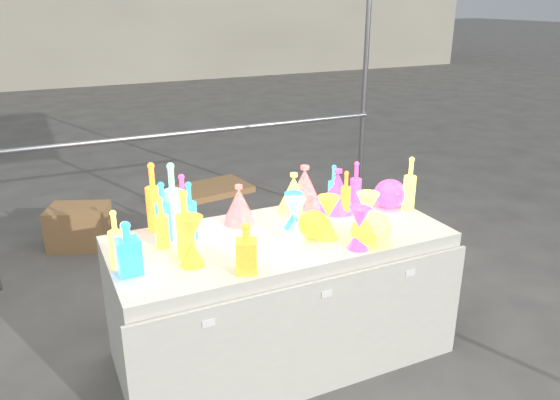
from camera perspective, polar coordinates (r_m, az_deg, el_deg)
name	(u,v)px	position (r m, az deg, el deg)	size (l,w,h in m)	color
ground	(280,352)	(3.32, 0.00, -15.57)	(80.00, 80.00, 0.00)	slate
display_table	(281,297)	(3.10, 0.07, -10.06)	(1.84, 0.83, 0.75)	silver
cardboard_box_closed	(79,227)	(4.80, -20.23, -2.62)	(0.47, 0.34, 0.34)	#A97A4C
cardboard_box_flat	(213,189)	(5.85, -6.99, 1.16)	(0.74, 0.53, 0.06)	#A97A4C
bottle_0	(162,222)	(2.81, -12.26, -2.28)	(0.07, 0.07, 0.27)	red
bottle_1	(190,210)	(2.88, -9.42, -1.06)	(0.07, 0.07, 0.31)	#1A9031
bottle_2	(153,197)	(3.01, -13.09, 0.32)	(0.08, 0.08, 0.39)	yellow
bottle_3	(183,200)	(3.05, -10.12, 0.00)	(0.08, 0.08, 0.30)	blue
bottle_4	(116,239)	(2.65, -16.79, -3.94)	(0.07, 0.07, 0.29)	#157B84
bottle_5	(173,200)	(2.90, -11.14, -0.01)	(0.09, 0.09, 0.41)	#D02997
bottle_6	(185,223)	(2.68, -9.90, -2.43)	(0.09, 0.09, 0.35)	red
bottle_7	(163,212)	(2.87, -12.13, -1.22)	(0.08, 0.08, 0.33)	#1A9031
decanter_0	(127,247)	(2.61, -15.70, -4.70)	(0.10, 0.10, 0.25)	red
decanter_1	(246,247)	(2.51, -3.52, -4.97)	(0.10, 0.10, 0.25)	yellow
decanter_2	(128,248)	(2.58, -15.61, -4.82)	(0.10, 0.10, 0.26)	#1A9031
hourglass_0	(191,241)	(2.60, -9.25, -4.28)	(0.12, 0.12, 0.25)	yellow
hourglass_1	(359,228)	(2.77, 8.26, -2.94)	(0.11, 0.11, 0.22)	blue
hourglass_2	(367,215)	(2.92, 9.08, -1.52)	(0.12, 0.12, 0.24)	#157B84
hourglass_3	(295,219)	(2.84, 1.56, -2.01)	(0.11, 0.11, 0.23)	#D02997
hourglass_4	(328,217)	(2.87, 5.06, -1.83)	(0.12, 0.12, 0.23)	red
hourglass_5	(294,211)	(2.99, 1.43, -1.11)	(0.10, 0.10, 0.21)	#1A9031
globe_0	(367,233)	(2.83, 9.07, -3.40)	(0.17, 0.17, 0.14)	red
globe_1	(374,230)	(2.85, 9.76, -3.11)	(0.19, 0.19, 0.15)	#157B84
globe_2	(313,226)	(2.89, 3.51, -2.71)	(0.17, 0.17, 0.13)	yellow
globe_3	(390,195)	(3.36, 11.43, 0.50)	(0.19, 0.19, 0.15)	blue
lampshade_0	(239,204)	(3.06, -4.29, -0.43)	(0.19, 0.19, 0.23)	yellow
lampshade_1	(305,188)	(3.24, 2.59, 1.29)	(0.23, 0.23, 0.27)	yellow
lampshade_2	(337,190)	(3.23, 6.01, 1.02)	(0.22, 0.22, 0.26)	blue
lampshade_3	(294,192)	(3.22, 1.44, 0.81)	(0.20, 0.20, 0.24)	#157B84
bottle_8	(333,188)	(3.24, 5.60, 1.28)	(0.06, 0.06, 0.28)	#1A9031
bottle_9	(346,193)	(3.19, 6.88, 0.74)	(0.06, 0.06, 0.27)	yellow
bottle_10	(356,186)	(3.27, 7.92, 1.51)	(0.07, 0.07, 0.30)	blue
bottle_11	(410,183)	(3.32, 13.41, 1.69)	(0.07, 0.07, 0.33)	#157B84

